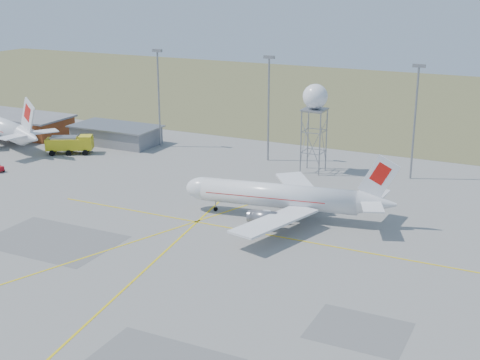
% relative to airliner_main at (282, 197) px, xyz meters
% --- Properties ---
extents(ground, '(400.00, 400.00, 0.00)m').
position_rel_airliner_main_xyz_m(ground, '(-4.99, -37.26, -3.36)').
color(ground, '#979792').
rests_on(ground, ground).
extents(grass_strip, '(400.00, 120.00, 0.03)m').
position_rel_airliner_main_xyz_m(grass_strip, '(-4.99, 102.74, -3.35)').
color(grass_strip, brown).
rests_on(grass_strip, ground).
extents(building_orange, '(33.00, 12.00, 4.30)m').
position_rel_airliner_main_xyz_m(building_orange, '(-79.99, 24.74, -1.20)').
color(building_orange, brown).
rests_on(building_orange, ground).
extents(building_grey, '(19.00, 10.00, 3.90)m').
position_rel_airliner_main_xyz_m(building_grey, '(-49.99, 26.74, -1.39)').
color(building_grey, gray).
rests_on(building_grey, ground).
extents(mast_a, '(2.20, 0.50, 20.50)m').
position_rel_airliner_main_xyz_m(mast_a, '(-39.99, 28.74, 8.71)').
color(mast_a, gray).
rests_on(mast_a, ground).
extents(mast_b, '(2.20, 0.50, 20.50)m').
position_rel_airliner_main_xyz_m(mast_b, '(-14.99, 28.74, 8.71)').
color(mast_b, gray).
rests_on(mast_b, ground).
extents(mast_c, '(2.20, 0.50, 20.50)m').
position_rel_airliner_main_xyz_m(mast_c, '(13.01, 28.74, 8.71)').
color(mast_c, gray).
rests_on(mast_c, ground).
extents(airliner_main, '(32.20, 30.96, 10.98)m').
position_rel_airliner_main_xyz_m(airliner_main, '(0.00, 0.00, 0.00)').
color(airliner_main, white).
rests_on(airliner_main, ground).
extents(radar_tower, '(4.53, 4.53, 16.39)m').
position_rel_airliner_main_xyz_m(radar_tower, '(-4.26, 25.09, 5.83)').
color(radar_tower, gray).
rests_on(radar_tower, ground).
extents(fire_truck, '(9.69, 7.24, 3.74)m').
position_rel_airliner_main_xyz_m(fire_truck, '(-53.14, 15.67, -1.57)').
color(fire_truck, gold).
rests_on(fire_truck, ground).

